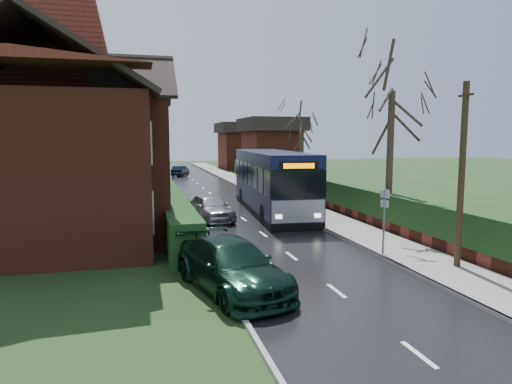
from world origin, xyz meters
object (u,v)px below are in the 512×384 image
object	(u,v)px
car_silver	(210,207)
car_green	(232,266)
bus	(272,182)
telegraph_pole	(462,177)
brick_house	(63,138)
bus_stop_sign	(384,213)

from	to	relation	value
car_silver	car_green	xyz separation A→B (m)	(-1.11, -11.31, 0.02)
bus	telegraph_pole	xyz separation A→B (m)	(2.60, -13.04, 1.36)
brick_house	bus_stop_sign	size ratio (longest dim) A/B	5.70
car_silver	telegraph_pole	distance (m)	13.18
brick_house	car_green	distance (m)	12.09
brick_house	car_silver	distance (m)	7.97
telegraph_pole	bus_stop_sign	bearing A→B (deg)	137.11
brick_house	telegraph_pole	distance (m)	16.74
bus	car_green	xyz separation A→B (m)	(-5.10, -13.21, -1.05)
car_green	telegraph_pole	world-z (taller)	telegraph_pole
car_green	bus	bearing A→B (deg)	55.14
bus	bus_stop_sign	size ratio (longest dim) A/B	4.68
bus_stop_sign	car_silver	bearing A→B (deg)	100.26
bus	telegraph_pole	size ratio (longest dim) A/B	1.93
brick_house	bus_stop_sign	distance (m)	14.50
bus	bus_stop_sign	xyz separation A→B (m)	(1.00, -11.04, -0.09)
bus_stop_sign	telegraph_pole	bearing A→B (deg)	-69.70
car_green	telegraph_pole	distance (m)	8.07
brick_house	car_silver	size ratio (longest dim) A/B	3.49
brick_house	car_green	bearing A→B (deg)	-59.59
bus	telegraph_pole	bearing A→B (deg)	-74.44
bus	car_silver	xyz separation A→B (m)	(-3.99, -1.89, -1.07)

